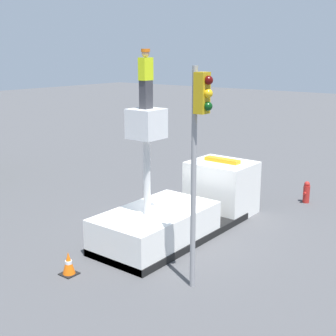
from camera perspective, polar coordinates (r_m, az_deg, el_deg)
name	(u,v)px	position (r m, az deg, el deg)	size (l,w,h in m)	color
ground_plane	(174,236)	(16.34, 0.74, -8.24)	(120.00, 120.00, 0.00)	#4C4C4F
bucket_truck	(185,209)	(16.55, 2.12, -4.96)	(7.12, 2.43, 4.52)	black
worker	(146,79)	(14.06, -2.72, 10.79)	(0.40, 0.26, 1.75)	#38383D
traffic_light_pole	(199,137)	(11.66, 3.75, 3.82)	(0.34, 0.57, 5.86)	gray
fire_hydrant	(306,192)	(20.49, 16.53, -2.86)	(0.51, 0.27, 0.92)	#B2231E
traffic_cone_rear	(69,264)	(13.85, -12.02, -11.36)	(0.46, 0.46, 0.68)	black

